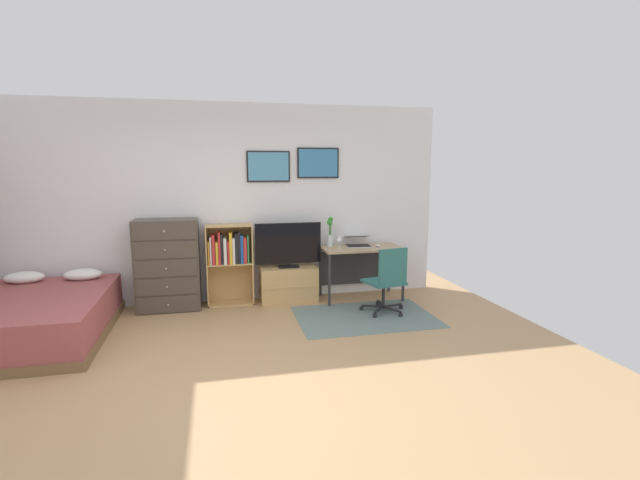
{
  "coord_description": "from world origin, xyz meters",
  "views": [
    {
      "loc": [
        -0.06,
        -3.86,
        1.84
      ],
      "look_at": [
        1.17,
        1.5,
        0.96
      ],
      "focal_mm": 25.34,
      "sensor_mm": 36.0,
      "label": 1
    }
  ],
  "objects_px": {
    "laptop": "(357,241)",
    "bamboo_vase": "(330,232)",
    "bed": "(34,318)",
    "dresser": "(168,265)",
    "wine_glass": "(339,239)",
    "bookshelf": "(229,256)",
    "tv_stand": "(289,284)",
    "television": "(288,245)",
    "desk": "(360,256)",
    "office_chair": "(388,279)",
    "computer_mouse": "(378,246)"
  },
  "relations": [
    {
      "from": "desk",
      "to": "bookshelf",
      "type": "bearing_deg",
      "value": 178.11
    },
    {
      "from": "computer_mouse",
      "to": "office_chair",
      "type": "bearing_deg",
      "value": -99.62
    },
    {
      "from": "bamboo_vase",
      "to": "wine_glass",
      "type": "xyz_separation_m",
      "value": [
        0.08,
        -0.2,
        -0.07
      ]
    },
    {
      "from": "bookshelf",
      "to": "dresser",
      "type": "bearing_deg",
      "value": -175.74
    },
    {
      "from": "tv_stand",
      "to": "computer_mouse",
      "type": "distance_m",
      "value": 1.36
    },
    {
      "from": "computer_mouse",
      "to": "bamboo_vase",
      "type": "height_order",
      "value": "bamboo_vase"
    },
    {
      "from": "office_chair",
      "to": "dresser",
      "type": "bearing_deg",
      "value": 151.19
    },
    {
      "from": "bamboo_vase",
      "to": "tv_stand",
      "type": "bearing_deg",
      "value": -172.39
    },
    {
      "from": "wine_glass",
      "to": "laptop",
      "type": "bearing_deg",
      "value": 24.1
    },
    {
      "from": "office_chair",
      "to": "laptop",
      "type": "relative_size",
      "value": 2.1
    },
    {
      "from": "bookshelf",
      "to": "television",
      "type": "bearing_deg",
      "value": -4.69
    },
    {
      "from": "laptop",
      "to": "computer_mouse",
      "type": "height_order",
      "value": "laptop"
    },
    {
      "from": "computer_mouse",
      "to": "tv_stand",
      "type": "bearing_deg",
      "value": 174.45
    },
    {
      "from": "bed",
      "to": "dresser",
      "type": "bearing_deg",
      "value": 29.78
    },
    {
      "from": "tv_stand",
      "to": "office_chair",
      "type": "relative_size",
      "value": 0.9
    },
    {
      "from": "laptop",
      "to": "bamboo_vase",
      "type": "height_order",
      "value": "bamboo_vase"
    },
    {
      "from": "wine_glass",
      "to": "bookshelf",
      "type": "bearing_deg",
      "value": 173.88
    },
    {
      "from": "wine_glass",
      "to": "bed",
      "type": "bearing_deg",
      "value": -169.31
    },
    {
      "from": "television",
      "to": "wine_glass",
      "type": "bearing_deg",
      "value": -7.76
    },
    {
      "from": "bookshelf",
      "to": "bamboo_vase",
      "type": "distance_m",
      "value": 1.44
    },
    {
      "from": "office_chair",
      "to": "wine_glass",
      "type": "xyz_separation_m",
      "value": [
        -0.44,
        0.72,
        0.42
      ]
    },
    {
      "from": "bed",
      "to": "bookshelf",
      "type": "bearing_deg",
      "value": 20.9
    },
    {
      "from": "computer_mouse",
      "to": "dresser",
      "type": "bearing_deg",
      "value": 177.84
    },
    {
      "from": "dresser",
      "to": "bamboo_vase",
      "type": "bearing_deg",
      "value": 2.53
    },
    {
      "from": "computer_mouse",
      "to": "television",
      "type": "bearing_deg",
      "value": 175.47
    },
    {
      "from": "dresser",
      "to": "tv_stand",
      "type": "height_order",
      "value": "dresser"
    },
    {
      "from": "office_chair",
      "to": "laptop",
      "type": "distance_m",
      "value": 0.93
    },
    {
      "from": "television",
      "to": "bamboo_vase",
      "type": "bearing_deg",
      "value": 9.66
    },
    {
      "from": "tv_stand",
      "to": "office_chair",
      "type": "xyz_separation_m",
      "value": [
        1.13,
        -0.83,
        0.22
      ]
    },
    {
      "from": "tv_stand",
      "to": "wine_glass",
      "type": "relative_size",
      "value": 4.32
    },
    {
      "from": "bamboo_vase",
      "to": "television",
      "type": "bearing_deg",
      "value": -170.34
    },
    {
      "from": "desk",
      "to": "laptop",
      "type": "xyz_separation_m",
      "value": [
        -0.02,
        0.04,
        0.2
      ]
    },
    {
      "from": "laptop",
      "to": "bed",
      "type": "bearing_deg",
      "value": -163.01
    },
    {
      "from": "desk",
      "to": "office_chair",
      "type": "xyz_separation_m",
      "value": [
        0.11,
        -0.82,
        -0.15
      ]
    },
    {
      "from": "tv_stand",
      "to": "bamboo_vase",
      "type": "xyz_separation_m",
      "value": [
        0.61,
        0.08,
        0.7
      ]
    },
    {
      "from": "dresser",
      "to": "tv_stand",
      "type": "bearing_deg",
      "value": 0.55
    },
    {
      "from": "bookshelf",
      "to": "office_chair",
      "type": "xyz_separation_m",
      "value": [
        1.93,
        -0.88,
        -0.21
      ]
    },
    {
      "from": "bookshelf",
      "to": "wine_glass",
      "type": "distance_m",
      "value": 1.52
    },
    {
      "from": "wine_glass",
      "to": "tv_stand",
      "type": "bearing_deg",
      "value": 170.44
    },
    {
      "from": "bed",
      "to": "office_chair",
      "type": "relative_size",
      "value": 2.34
    },
    {
      "from": "tv_stand",
      "to": "bamboo_vase",
      "type": "relative_size",
      "value": 1.88
    },
    {
      "from": "dresser",
      "to": "television",
      "type": "distance_m",
      "value": 1.59
    },
    {
      "from": "dresser",
      "to": "computer_mouse",
      "type": "height_order",
      "value": "dresser"
    },
    {
      "from": "bookshelf",
      "to": "computer_mouse",
      "type": "height_order",
      "value": "bookshelf"
    },
    {
      "from": "dresser",
      "to": "wine_glass",
      "type": "xyz_separation_m",
      "value": [
        2.27,
        -0.1,
        0.28
      ]
    },
    {
      "from": "tv_stand",
      "to": "television",
      "type": "bearing_deg",
      "value": -90.0
    },
    {
      "from": "desk",
      "to": "office_chair",
      "type": "distance_m",
      "value": 0.84
    },
    {
      "from": "tv_stand",
      "to": "wine_glass",
      "type": "xyz_separation_m",
      "value": [
        0.69,
        -0.12,
        0.63
      ]
    },
    {
      "from": "office_chair",
      "to": "bed",
      "type": "bearing_deg",
      "value": 167.43
    },
    {
      "from": "dresser",
      "to": "computer_mouse",
      "type": "xyz_separation_m",
      "value": [
        2.83,
        -0.11,
        0.16
      ]
    }
  ]
}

